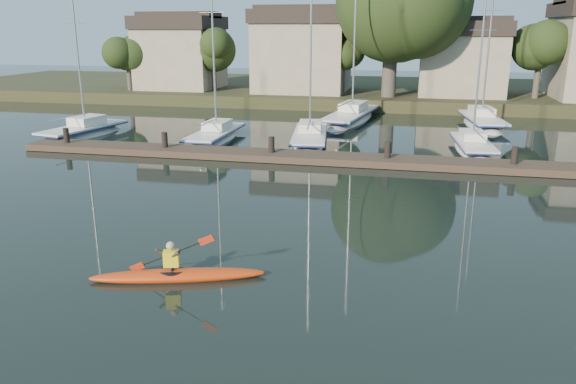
% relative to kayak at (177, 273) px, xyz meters
% --- Properties ---
extents(ground, '(160.00, 160.00, 0.00)m').
position_rel_kayak_xyz_m(ground, '(1.96, 0.80, -0.19)').
color(ground, black).
rests_on(ground, ground).
extents(kayak, '(4.82, 2.05, 1.55)m').
position_rel_kayak_xyz_m(kayak, '(0.00, 0.00, 0.00)').
color(kayak, red).
rests_on(kayak, ground).
extents(dock, '(34.00, 2.00, 1.80)m').
position_rel_kayak_xyz_m(dock, '(1.96, 14.80, 0.02)').
color(dock, '#3E2E23').
rests_on(dock, ground).
extents(sailboat_0, '(3.50, 7.87, 12.06)m').
position_rel_kayak_xyz_m(sailboat_0, '(-14.43, 18.66, -0.39)').
color(sailboat_0, silver).
rests_on(sailboat_0, ground).
extents(sailboat_1, '(1.97, 7.94, 12.98)m').
position_rel_kayak_xyz_m(sailboat_1, '(-5.72, 19.20, -0.36)').
color(sailboat_1, silver).
rests_on(sailboat_1, ground).
extents(sailboat_2, '(3.17, 8.82, 14.29)m').
position_rel_kayak_xyz_m(sailboat_2, '(0.08, 19.80, -0.37)').
color(sailboat_2, silver).
rests_on(sailboat_2, ground).
extents(sailboat_3, '(2.40, 7.16, 11.35)m').
position_rel_kayak_xyz_m(sailboat_3, '(9.49, 19.36, -0.36)').
color(sailboat_3, silver).
rests_on(sailboat_3, ground).
extents(sailboat_6, '(3.92, 11.23, 17.51)m').
position_rel_kayak_xyz_m(sailboat_6, '(1.63, 28.37, -0.39)').
color(sailboat_6, silver).
rests_on(sailboat_6, ground).
extents(sailboat_7, '(3.13, 8.56, 13.49)m').
position_rel_kayak_xyz_m(sailboat_7, '(10.91, 28.29, -0.39)').
color(sailboat_7, silver).
rests_on(sailboat_7, ground).
extents(shore, '(90.00, 25.25, 12.75)m').
position_rel_kayak_xyz_m(shore, '(3.57, 41.09, 3.04)').
color(shore, '#263219').
rests_on(shore, ground).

